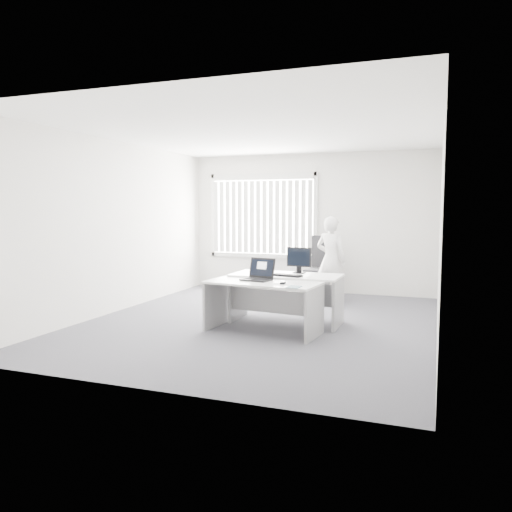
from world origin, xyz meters
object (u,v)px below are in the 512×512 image
(desk_far, at_px, (286,288))
(laptop, at_px, (256,270))
(monitor, at_px, (299,260))
(office_chair, at_px, (321,279))
(person, at_px, (331,260))
(desk_near, at_px, (263,296))

(desk_far, bearing_deg, laptop, -113.45)
(laptop, xyz_separation_m, monitor, (0.40, 0.78, 0.07))
(monitor, bearing_deg, desk_far, -117.45)
(monitor, bearing_deg, laptop, -109.68)
(desk_far, xyz_separation_m, office_chair, (0.02, 2.26, -0.16))
(desk_far, relative_size, laptop, 4.12)
(person, xyz_separation_m, monitor, (-0.15, -1.65, 0.14))
(laptop, bearing_deg, desk_far, 75.75)
(person, bearing_deg, office_chair, -41.02)
(office_chair, xyz_separation_m, person, (0.27, -0.40, 0.41))
(office_chair, bearing_deg, laptop, -90.07)
(desk_near, height_order, monitor, monitor)
(person, distance_m, laptop, 2.50)
(desk_far, distance_m, person, 1.89)
(office_chair, xyz_separation_m, monitor, (0.12, -2.06, 0.56))
(desk_near, relative_size, laptop, 4.12)
(desk_near, height_order, office_chair, office_chair)
(desk_far, xyz_separation_m, person, (0.29, 1.85, 0.26))
(monitor, bearing_deg, desk_near, -100.59)
(desk_far, relative_size, monitor, 4.12)
(office_chair, distance_m, person, 0.64)
(desk_near, distance_m, desk_far, 0.67)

